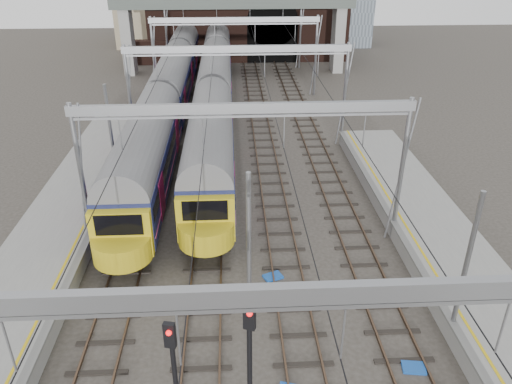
{
  "coord_description": "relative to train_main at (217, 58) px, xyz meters",
  "views": [
    {
      "loc": [
        -0.61,
        -15.11,
        15.0
      ],
      "look_at": [
        0.68,
        9.24,
        2.4
      ],
      "focal_mm": 35.0,
      "sensor_mm": 36.0,
      "label": 1
    }
  ],
  "objects": [
    {
      "name": "overbridge",
      "position": [
        2.0,
        4.29,
        4.63
      ],
      "size": [
        28.0,
        3.0,
        9.25
      ],
      "color": "gray",
      "rests_on": "ground"
    },
    {
      "name": "retaining_wall",
      "position": [
        3.4,
        10.22,
        1.69
      ],
      "size": [
        28.0,
        2.75,
        9.0
      ],
      "color": "black",
      "rests_on": "ground"
    },
    {
      "name": "ground",
      "position": [
        2.0,
        -41.71,
        -2.64
      ],
      "size": [
        160.0,
        160.0,
        0.0
      ],
      "primitive_type": "plane",
      "color": "#38332D",
      "rests_on": "ground"
    },
    {
      "name": "signal_near_left",
      "position": [
        -0.58,
        -45.43,
        0.45
      ],
      "size": [
        0.38,
        0.47,
        4.91
      ],
      "rotation": [
        0.0,
        0.0,
        -0.22
      ],
      "color": "black",
      "rests_on": "ground"
    },
    {
      "name": "train_second",
      "position": [
        -4.0,
        -10.07,
        -0.01
      ],
      "size": [
        3.04,
        52.71,
        5.15
      ],
      "color": "black",
      "rests_on": "ground"
    },
    {
      "name": "platform_left",
      "position": [
        -8.18,
        -39.21,
        -2.09
      ],
      "size": [
        4.32,
        55.0,
        1.12
      ],
      "color": "gray",
      "rests_on": "ground"
    },
    {
      "name": "equip_cover_b",
      "position": [
        3.27,
        -37.03,
        -2.59
      ],
      "size": [
        1.07,
        0.93,
        0.1
      ],
      "primitive_type": "cube",
      "rotation": [
        0.0,
        0.0,
        0.42
      ],
      "color": "#1750B2",
      "rests_on": "ground"
    },
    {
      "name": "equip_cover_c",
      "position": [
        8.25,
        -43.1,
        -2.59
      ],
      "size": [
        0.97,
        0.75,
        0.1
      ],
      "primitive_type": "cube",
      "rotation": [
        0.0,
        0.0,
        -0.14
      ],
      "color": "#1750B2",
      "rests_on": "ground"
    },
    {
      "name": "signal_near_centre",
      "position": [
        1.8,
        -45.06,
        0.63
      ],
      "size": [
        0.41,
        0.48,
        5.23
      ],
      "rotation": [
        0.0,
        0.0,
        -0.37
      ],
      "color": "black",
      "rests_on": "ground"
    },
    {
      "name": "overhead_line",
      "position": [
        2.0,
        -20.22,
        3.93
      ],
      "size": [
        16.8,
        80.0,
        8.0
      ],
      "color": "gray",
      "rests_on": "ground"
    },
    {
      "name": "tracks",
      "position": [
        2.0,
        -26.71,
        -2.62
      ],
      "size": [
        14.4,
        80.0,
        0.22
      ],
      "color": "#4C3828",
      "rests_on": "ground"
    },
    {
      "name": "train_main",
      "position": [
        0.0,
        0.0,
        0.0
      ],
      "size": [
        3.05,
        70.51,
        5.17
      ],
      "color": "black",
      "rests_on": "ground"
    }
  ]
}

